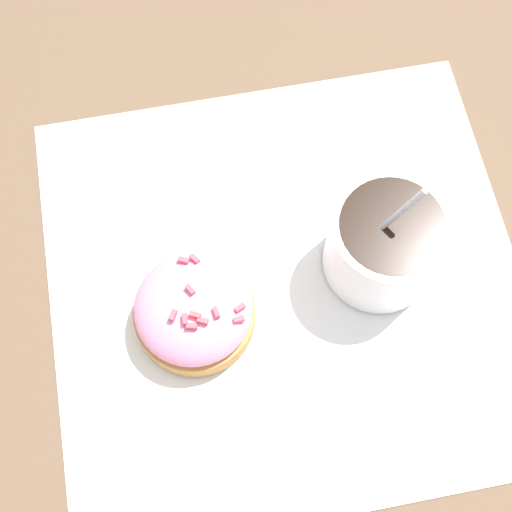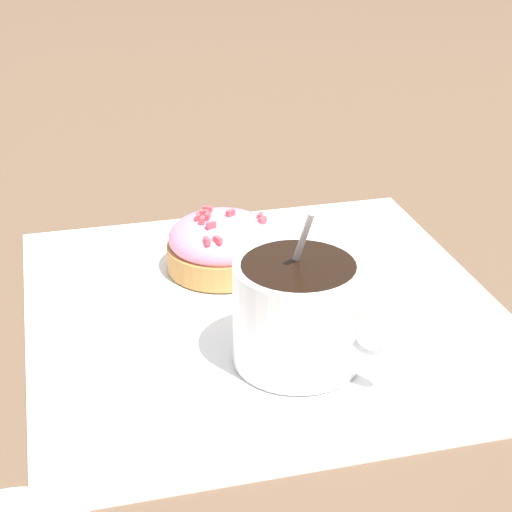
% 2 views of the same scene
% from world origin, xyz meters
% --- Properties ---
extents(ground_plane, '(3.00, 3.00, 0.00)m').
position_xyz_m(ground_plane, '(0.00, 0.00, 0.00)').
color(ground_plane, brown).
extents(paper_napkin, '(0.35, 0.34, 0.00)m').
position_xyz_m(paper_napkin, '(0.00, 0.00, 0.00)').
color(paper_napkin, white).
rests_on(paper_napkin, ground_plane).
extents(coffee_cup, '(0.09, 0.08, 0.11)m').
position_xyz_m(coffee_cup, '(-0.07, -0.00, 0.04)').
color(coffee_cup, white).
rests_on(coffee_cup, paper_napkin).
extents(frosted_pastry, '(0.08, 0.08, 0.05)m').
position_xyz_m(frosted_pastry, '(0.07, 0.01, 0.02)').
color(frosted_pastry, '#C18442').
rests_on(frosted_pastry, paper_napkin).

